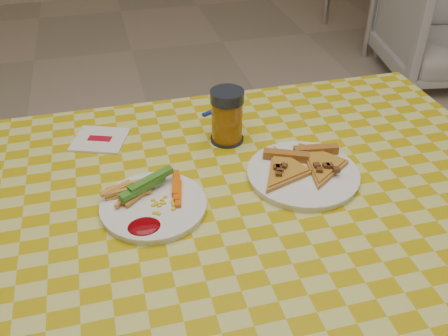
{
  "coord_description": "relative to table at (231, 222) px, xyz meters",
  "views": [
    {
      "loc": [
        -0.22,
        -0.76,
        1.39
      ],
      "look_at": [
        0.0,
        0.07,
        0.78
      ],
      "focal_mm": 40.0,
      "sensor_mm": 36.0,
      "label": 1
    }
  ],
  "objects": [
    {
      "name": "table",
      "position": [
        0.0,
        0.0,
        0.0
      ],
      "size": [
        1.28,
        0.88,
        0.76
      ],
      "color": "silver",
      "rests_on": "ground"
    },
    {
      "name": "plate_left",
      "position": [
        -0.16,
        -0.01,
        0.08
      ],
      "size": [
        0.23,
        0.23,
        0.01
      ],
      "primitive_type": "cylinder",
      "rotation": [
        0.0,
        0.0,
        0.12
      ],
      "color": "white",
      "rests_on": "table"
    },
    {
      "name": "plate_right",
      "position": [
        0.16,
        0.02,
        0.08
      ],
      "size": [
        0.3,
        0.3,
        0.01
      ],
      "primitive_type": "cylinder",
      "rotation": [
        0.0,
        0.0,
        -0.34
      ],
      "color": "white",
      "rests_on": "table"
    },
    {
      "name": "fries_veggies",
      "position": [
        -0.17,
        0.01,
        0.1
      ],
      "size": [
        0.19,
        0.17,
        0.04
      ],
      "color": "#EBB64A",
      "rests_on": "plate_left"
    },
    {
      "name": "pizza_slices",
      "position": [
        0.17,
        0.03,
        0.09
      ],
      "size": [
        0.25,
        0.22,
        0.02
      ],
      "color": "#B67138",
      "rests_on": "plate_right"
    },
    {
      "name": "drink_glass",
      "position": [
        0.04,
        0.2,
        0.14
      ],
      "size": [
        0.08,
        0.08,
        0.13
      ],
      "color": "black",
      "rests_on": "table"
    },
    {
      "name": "napkin",
      "position": [
        -0.25,
        0.28,
        0.08
      ],
      "size": [
        0.15,
        0.15,
        0.01
      ],
      "rotation": [
        0.0,
        0.0,
        -0.36
      ],
      "color": "white",
      "rests_on": "table"
    },
    {
      "name": "fork",
      "position": [
        0.07,
        0.35,
        0.08
      ],
      "size": [
        0.12,
        0.07,
        0.01
      ],
      "rotation": [
        0.0,
        0.0,
        0.44
      ],
      "color": "navy",
      "rests_on": "table"
    }
  ]
}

